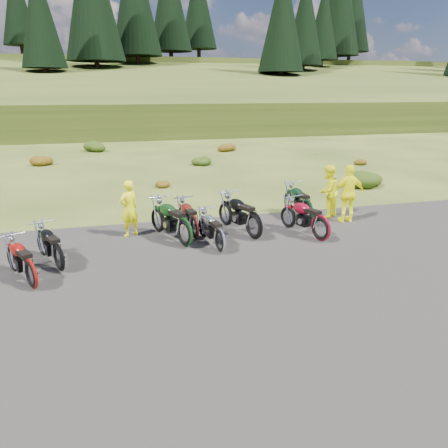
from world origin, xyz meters
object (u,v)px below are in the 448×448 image
object	(u,v)px
motorcycle_0	(61,272)
motorcycle_7	(307,224)
person_middle	(129,209)
motorcycle_3	(220,253)

from	to	relation	value
motorcycle_0	motorcycle_7	size ratio (longest dim) A/B	0.87
motorcycle_0	person_middle	size ratio (longest dim) A/B	1.15
person_middle	motorcycle_0	bearing A→B (deg)	18.71
motorcycle_7	person_middle	distance (m)	5.56
motorcycle_3	motorcycle_7	world-z (taller)	motorcycle_7
person_middle	motorcycle_3	bearing A→B (deg)	104.75
motorcycle_3	motorcycle_0	bearing A→B (deg)	84.78
motorcycle_0	person_middle	distance (m)	2.93
motorcycle_3	person_middle	distance (m)	3.06
motorcycle_7	person_middle	world-z (taller)	person_middle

